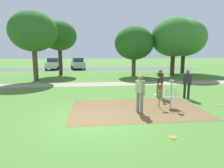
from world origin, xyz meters
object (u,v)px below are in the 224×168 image
object	(u,v)px
player_foreground_watching	(160,81)
tree_mid_center	(59,36)
player_waiting_left	(187,82)
tree_near_left	(174,37)
frisbee_by_tee	(156,94)
tree_mid_right	(33,32)
parked_car_leftmost	(54,64)
frisbee_mid_grass	(177,94)
parked_car_center_left	(78,64)
frisbee_near_basket	(173,137)
tree_near_right	(184,38)
player_throwing	(140,92)
frisbee_far_right	(221,105)
disc_golf_basket	(170,93)
tree_mid_left	(134,43)

from	to	relation	value
player_foreground_watching	tree_mid_center	distance (m)	15.26
player_waiting_left	tree_near_left	distance (m)	11.84
player_waiting_left	frisbee_by_tee	bearing A→B (deg)	141.17
tree_near_left	player_foreground_watching	bearing A→B (deg)	-117.09
tree_mid_center	tree_mid_right	xyz separation A→B (m)	(-1.66, -4.55, 0.01)
tree_mid_right	parked_car_leftmost	size ratio (longest dim) A/B	1.50
frisbee_mid_grass	tree_near_left	bearing A→B (deg)	68.21
frisbee_mid_grass	parked_car_center_left	xyz separation A→B (m)	(-7.70, 19.92, 0.91)
parked_car_center_left	tree_mid_right	bearing A→B (deg)	-104.08
frisbee_mid_grass	tree_near_left	distance (m)	11.15
frisbee_near_basket	parked_car_center_left	distance (m)	26.57
tree_near_right	frisbee_near_basket	bearing A→B (deg)	-116.95
frisbee_by_tee	tree_mid_right	xyz separation A→B (m)	(-9.44, 7.29, 4.61)
frisbee_mid_grass	parked_car_leftmost	bearing A→B (deg)	119.93
frisbee_by_tee	player_throwing	bearing A→B (deg)	-119.11
tree_near_right	parked_car_center_left	xyz separation A→B (m)	(-14.21, 7.44, -3.65)
player_foreground_watching	frisbee_near_basket	world-z (taller)	player_foreground_watching
player_waiting_left	tree_mid_right	distance (m)	14.29
tree_mid_center	tree_mid_right	bearing A→B (deg)	-109.98
frisbee_mid_grass	frisbee_far_right	world-z (taller)	same
parked_car_center_left	tree_near_left	bearing A→B (deg)	-42.14
frisbee_near_basket	tree_near_left	bearing A→B (deg)	66.65
player_throwing	frisbee_mid_grass	size ratio (longest dim) A/B	8.44
frisbee_mid_grass	tree_mid_right	world-z (taller)	tree_mid_right
disc_golf_basket	player_throwing	bearing A→B (deg)	-161.19
player_throwing	tree_mid_right	size ratio (longest dim) A/B	0.26
disc_golf_basket	parked_car_center_left	xyz separation A→B (m)	(-5.94, 22.88, 0.17)
player_throwing	frisbee_by_tee	xyz separation A→B (m)	(1.97, 3.53, -0.96)
frisbee_mid_grass	tree_mid_right	xyz separation A→B (m)	(-10.86, 7.30, 4.61)
disc_golf_basket	player_throwing	distance (m)	1.75
frisbee_near_basket	tree_near_left	world-z (taller)	tree_near_left
player_waiting_left	frisbee_far_right	xyz separation A→B (m)	(1.02, -1.66, -0.96)
disc_golf_basket	frisbee_by_tee	bearing A→B (deg)	83.74
parked_car_leftmost	tree_near_right	bearing A→B (deg)	-22.36
frisbee_mid_grass	parked_car_leftmost	distance (m)	22.94
frisbee_far_right	tree_mid_right	distance (m)	16.32
player_foreground_watching	tree_mid_right	bearing A→B (deg)	139.27
frisbee_far_right	tree_mid_center	distance (m)	18.51
tree_near_right	tree_mid_left	distance (m)	7.69
player_foreground_watching	parked_car_leftmost	distance (m)	22.94
tree_near_right	disc_golf_basket	bearing A→B (deg)	-118.17
player_foreground_watching	frisbee_near_basket	size ratio (longest dim) A/B	7.23
player_waiting_left	tree_near_left	bearing A→B (deg)	70.66
player_throwing	tree_mid_left	world-z (taller)	tree_mid_left
frisbee_far_right	parked_car_leftmost	distance (m)	25.94
frisbee_far_right	tree_near_left	bearing A→B (deg)	77.54
player_foreground_watching	player_waiting_left	xyz separation A→B (m)	(1.52, -0.39, -0.02)
frisbee_mid_grass	tree_mid_center	world-z (taller)	tree_mid_center
disc_golf_basket	tree_near_left	distance (m)	14.14
frisbee_near_basket	tree_mid_left	xyz separation A→B (m)	(2.31, 16.11, 3.72)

